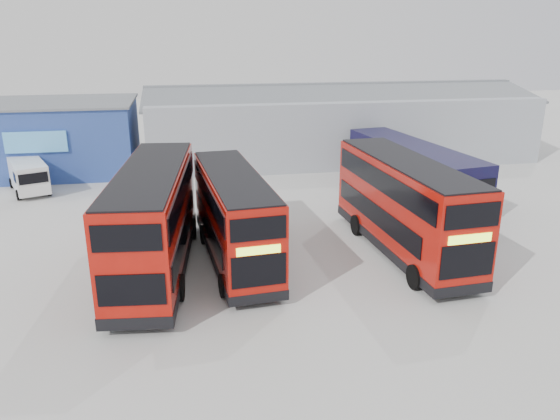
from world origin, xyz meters
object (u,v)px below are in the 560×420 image
Objects in this scene: maintenance_shed at (334,123)px; double_decker_right at (404,208)px; office_block at (50,137)px; single_decker_blue at (412,171)px; double_decker_centre at (234,219)px; panel_van at (28,175)px; double_decker_left at (154,222)px.

double_decker_right is (-2.37, -21.07, -0.37)m from maintenance_shed.
office_block is at bearing -174.79° from maintenance_shed.
office_block reaches higher than single_decker_blue.
maintenance_shed reaches higher than double_decker_centre.
double_decker_left is at bearing -80.12° from panel_van.
double_decker_centre is at bearing -116.40° from maintenance_shed.
panel_van is (-20.03, 13.64, -1.09)m from double_decker_right.
office_block is 22.09m from maintenance_shed.
double_decker_centre reaches higher than panel_van.
double_decker_centre is at bearing -164.93° from double_decker_left.
office_block is 1.14× the size of double_decker_right.
single_decker_blue is at bearing -82.63° from maintenance_shed.
single_decker_blue is at bearing -24.06° from office_block.
double_decker_right is at bearing -56.23° from panel_van.
double_decker_right reaches higher than panel_van.
double_decker_centre is 0.80× the size of single_decker_blue.
single_decker_blue is at bearing 60.39° from double_decker_right.
maintenance_shed is (22.00, 2.01, 0.02)m from office_block.
office_block is at bearing 116.82° from double_decker_centre.
double_decker_centre is 18.00m from panel_van.
office_block reaches higher than double_decker_centre.
maintenance_shed is 25.37m from double_decker_left.
maintenance_shed is at bearing 79.12° from double_decker_right.
maintenance_shed is 2.83× the size of double_decker_right.
double_decker_centre is 14.44m from single_decker_blue.
office_block is 2.45× the size of panel_van.
office_block is 0.40× the size of maintenance_shed.
double_decker_left is at bearing -66.94° from office_block.
office_block reaches higher than panel_van.
double_decker_left is 0.90× the size of single_decker_blue.
panel_van is (-22.40, -7.43, -1.46)m from maintenance_shed.
office_block reaches higher than double_decker_left.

